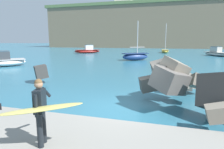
# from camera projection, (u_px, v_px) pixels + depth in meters

# --- Properties ---
(ground_plane) EXTENTS (400.00, 400.00, 0.00)m
(ground_plane) POSITION_uv_depth(u_px,v_px,m) (124.00, 108.00, 8.34)
(ground_plane) COLOR #2D6B84
(breakwater_jetty) EXTENTS (30.61, 6.27, 2.33)m
(breakwater_jetty) POSITION_uv_depth(u_px,v_px,m) (112.00, 79.00, 9.19)
(breakwater_jetty) COLOR gray
(breakwater_jetty) RESTS_ON ground
(surfer_with_board) EXTENTS (2.11, 1.39, 1.78)m
(surfer_with_board) POSITION_uv_depth(u_px,v_px,m) (40.00, 109.00, 4.70)
(surfer_with_board) COLOR black
(surfer_with_board) RESTS_ON walkway_path
(boat_near_left) EXTENTS (4.97, 6.24, 1.84)m
(boat_near_left) POSITION_uv_depth(u_px,v_px,m) (217.00, 53.00, 36.99)
(boat_near_left) COLOR beige
(boat_near_left) RESTS_ON ground
(boat_near_centre) EXTENTS (2.06, 4.50, 7.05)m
(boat_near_centre) POSITION_uv_depth(u_px,v_px,m) (165.00, 51.00, 46.62)
(boat_near_centre) COLOR #EAC64C
(boat_near_centre) RESTS_ON ground
(boat_mid_left) EXTENTS (4.43, 3.86, 5.89)m
(boat_mid_left) POSITION_uv_depth(u_px,v_px,m) (135.00, 56.00, 28.92)
(boat_mid_left) COLOR navy
(boat_mid_left) RESTS_ON ground
(boat_mid_centre) EXTENTS (4.17, 4.39, 1.84)m
(boat_mid_centre) POSITION_uv_depth(u_px,v_px,m) (7.00, 61.00, 22.17)
(boat_mid_centre) COLOR white
(boat_mid_centre) RESTS_ON ground
(boat_mid_right) EXTENTS (6.11, 5.21, 2.02)m
(boat_mid_right) POSITION_uv_depth(u_px,v_px,m) (88.00, 51.00, 45.70)
(boat_mid_right) COLOR maroon
(boat_mid_right) RESTS_ON ground
(headland_bluff) EXTENTS (104.38, 40.49, 18.50)m
(headland_bluff) POSITION_uv_depth(u_px,v_px,m) (166.00, 27.00, 90.49)
(headland_bluff) COLOR #847056
(headland_bluff) RESTS_ON ground
(station_building_west) EXTENTS (4.98, 8.06, 6.53)m
(station_building_west) POSITION_uv_depth(u_px,v_px,m) (121.00, 1.00, 90.39)
(station_building_west) COLOR beige
(station_building_west) RESTS_ON headland_bluff
(station_building_central) EXTENTS (8.08, 8.04, 4.90)m
(station_building_central) POSITION_uv_depth(u_px,v_px,m) (149.00, 6.00, 100.25)
(station_building_central) COLOR silver
(station_building_central) RESTS_ON headland_bluff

